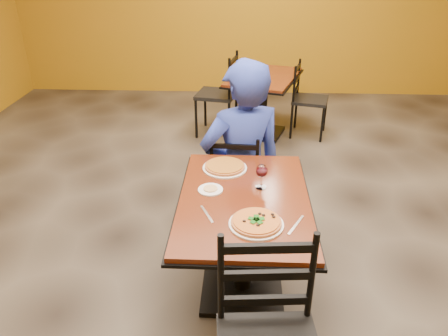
{
  "coord_description": "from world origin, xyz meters",
  "views": [
    {
      "loc": [
        -0.02,
        -2.77,
        2.15
      ],
      "look_at": [
        -0.14,
        -0.3,
        0.85
      ],
      "focal_mm": 34.43,
      "sensor_mm": 36.0,
      "label": 1
    }
  ],
  "objects_px": {
    "pizza_far": "(225,166)",
    "side_plate": "(210,190)",
    "table_main": "(244,223)",
    "diner": "(243,149)",
    "plate_far": "(225,168)",
    "plate_main": "(256,224)",
    "wine_glass": "(261,175)",
    "chair_main_far": "(236,178)",
    "chair_second_right": "(310,100)",
    "pizza_main": "(256,222)",
    "table_second": "(263,92)",
    "chair_second_left": "(216,95)"
  },
  "relations": [
    {
      "from": "pizza_far",
      "to": "side_plate",
      "type": "relative_size",
      "value": 1.75
    },
    {
      "from": "table_main",
      "to": "diner",
      "type": "bearing_deg",
      "value": 91.17
    },
    {
      "from": "table_main",
      "to": "plate_far",
      "type": "distance_m",
      "value": 0.45
    },
    {
      "from": "plate_main",
      "to": "wine_glass",
      "type": "xyz_separation_m",
      "value": [
        0.04,
        0.42,
        0.08
      ]
    },
    {
      "from": "chair_main_far",
      "to": "plate_far",
      "type": "distance_m",
      "value": 0.56
    },
    {
      "from": "chair_second_right",
      "to": "wine_glass",
      "type": "relative_size",
      "value": 5.01
    },
    {
      "from": "table_main",
      "to": "pizza_main",
      "type": "distance_m",
      "value": 0.36
    },
    {
      "from": "pizza_far",
      "to": "plate_main",
      "type": "bearing_deg",
      "value": -72.91
    },
    {
      "from": "table_second",
      "to": "wine_glass",
      "type": "distance_m",
      "value": 2.67
    },
    {
      "from": "pizza_far",
      "to": "side_plate",
      "type": "xyz_separation_m",
      "value": [
        -0.08,
        -0.3,
        -0.02
      ]
    },
    {
      "from": "chair_second_left",
      "to": "pizza_main",
      "type": "height_order",
      "value": "chair_second_left"
    },
    {
      "from": "table_main",
      "to": "pizza_far",
      "type": "relative_size",
      "value": 4.39
    },
    {
      "from": "pizza_far",
      "to": "chair_second_left",
      "type": "bearing_deg",
      "value": 94.95
    },
    {
      "from": "pizza_main",
      "to": "side_plate",
      "type": "distance_m",
      "value": 0.46
    },
    {
      "from": "chair_main_far",
      "to": "chair_second_left",
      "type": "relative_size",
      "value": 0.85
    },
    {
      "from": "plate_far",
      "to": "chair_main_far",
      "type": "bearing_deg",
      "value": 80.78
    },
    {
      "from": "wine_glass",
      "to": "pizza_main",
      "type": "bearing_deg",
      "value": -95.38
    },
    {
      "from": "table_main",
      "to": "plate_main",
      "type": "height_order",
      "value": "plate_main"
    },
    {
      "from": "table_main",
      "to": "diner",
      "type": "relative_size",
      "value": 0.86
    },
    {
      "from": "diner",
      "to": "wine_glass",
      "type": "height_order",
      "value": "diner"
    },
    {
      "from": "diner",
      "to": "pizza_main",
      "type": "distance_m",
      "value": 1.08
    },
    {
      "from": "table_second",
      "to": "diner",
      "type": "height_order",
      "value": "diner"
    },
    {
      "from": "chair_second_right",
      "to": "table_second",
      "type": "bearing_deg",
      "value": 104.24
    },
    {
      "from": "diner",
      "to": "side_plate",
      "type": "xyz_separation_m",
      "value": [
        -0.2,
        -0.71,
        0.04
      ]
    },
    {
      "from": "wine_glass",
      "to": "plate_far",
      "type": "bearing_deg",
      "value": 133.99
    },
    {
      "from": "pizza_main",
      "to": "wine_glass",
      "type": "bearing_deg",
      "value": 84.62
    },
    {
      "from": "wine_glass",
      "to": "side_plate",
      "type": "bearing_deg",
      "value": -171.3
    },
    {
      "from": "chair_main_far",
      "to": "chair_second_right",
      "type": "height_order",
      "value": "chair_second_right"
    },
    {
      "from": "diner",
      "to": "pizza_far",
      "type": "relative_size",
      "value": 5.11
    },
    {
      "from": "chair_main_far",
      "to": "diner",
      "type": "relative_size",
      "value": 0.6
    },
    {
      "from": "chair_second_right",
      "to": "side_plate",
      "type": "height_order",
      "value": "chair_second_right"
    },
    {
      "from": "chair_second_right",
      "to": "diner",
      "type": "relative_size",
      "value": 0.63
    },
    {
      "from": "plate_main",
      "to": "side_plate",
      "type": "height_order",
      "value": "same"
    },
    {
      "from": "chair_second_right",
      "to": "pizza_far",
      "type": "height_order",
      "value": "chair_second_right"
    },
    {
      "from": "plate_far",
      "to": "pizza_far",
      "type": "xyz_separation_m",
      "value": [
        0.0,
        0.0,
        0.02
      ]
    },
    {
      "from": "plate_main",
      "to": "diner",
      "type": "bearing_deg",
      "value": 94.46
    },
    {
      "from": "side_plate",
      "to": "diner",
      "type": "bearing_deg",
      "value": 74.21
    },
    {
      "from": "table_second",
      "to": "chair_second_right",
      "type": "height_order",
      "value": "chair_second_right"
    },
    {
      "from": "chair_main_far",
      "to": "diner",
      "type": "distance_m",
      "value": 0.29
    },
    {
      "from": "side_plate",
      "to": "plate_far",
      "type": "bearing_deg",
      "value": 75.54
    },
    {
      "from": "table_second",
      "to": "wine_glass",
      "type": "xyz_separation_m",
      "value": [
        -0.12,
        -2.66,
        0.29
      ]
    },
    {
      "from": "table_main",
      "to": "table_second",
      "type": "relative_size",
      "value": 0.97
    },
    {
      "from": "table_second",
      "to": "pizza_main",
      "type": "xyz_separation_m",
      "value": [
        -0.16,
        -3.07,
        0.22
      ]
    },
    {
      "from": "diner",
      "to": "chair_second_right",
      "type": "bearing_deg",
      "value": -132.21
    },
    {
      "from": "pizza_main",
      "to": "plate_far",
      "type": "distance_m",
      "value": 0.7
    },
    {
      "from": "plate_far",
      "to": "chair_second_right",
      "type": "bearing_deg",
      "value": 68.67
    },
    {
      "from": "plate_main",
      "to": "chair_second_left",
      "type": "bearing_deg",
      "value": 97.67
    },
    {
      "from": "diner",
      "to": "chair_main_far",
      "type": "bearing_deg",
      "value": -64.37
    },
    {
      "from": "diner",
      "to": "chair_second_left",
      "type": "bearing_deg",
      "value": -100.61
    },
    {
      "from": "chair_second_left",
      "to": "plate_main",
      "type": "relative_size",
      "value": 3.25
    }
  ]
}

